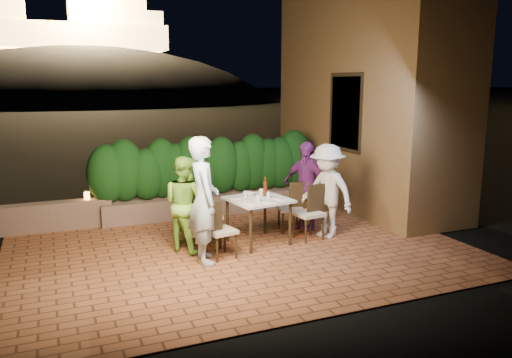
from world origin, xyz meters
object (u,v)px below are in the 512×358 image
dining_table (258,221)px  chair_right_back (290,207)px  diner_green (185,204)px  diner_white (327,191)px  diner_purple (306,186)px  chair_left_back (202,216)px  beer_bottle (265,186)px  chair_left_front (221,230)px  chair_right_front (309,212)px  parapet_lamp (87,196)px  diner_blue (204,200)px  bowl (249,194)px

dining_table → chair_right_back: 0.86m
diner_green → diner_white: (2.39, -0.23, 0.05)m
chair_right_back → diner_purple: diner_purple is taller
chair_left_back → dining_table: bearing=-23.6°
beer_bottle → chair_left_front: beer_bottle is taller
dining_table → chair_right_front: chair_right_front is taller
chair_left_front → parapet_lamp: 3.03m
diner_blue → diner_purple: diner_blue is taller
diner_purple → chair_right_back: bearing=-110.6°
diner_purple → chair_left_back: bearing=-109.0°
dining_table → bowl: bearing=102.1°
chair_right_back → diner_purple: (0.32, 0.04, 0.35)m
diner_blue → chair_right_back: bearing=-60.2°
dining_table → parapet_lamp: 3.25m
chair_right_front → diner_blue: 1.99m
diner_blue → dining_table: bearing=-61.3°
dining_table → beer_bottle: beer_bottle is taller
chair_right_front → parapet_lamp: size_ratio=6.58×
diner_green → diner_purple: size_ratio=0.95×
diner_green → parapet_lamp: bearing=0.4°
dining_table → chair_left_front: bearing=-152.0°
chair_left_back → diner_blue: (-0.15, -0.59, 0.40)m
diner_blue → bowl: bearing=-48.8°
chair_right_front → diner_green: diner_green is taller
diner_white → dining_table: bearing=-117.1°
beer_bottle → diner_green: size_ratio=0.22×
chair_right_back → diner_purple: 0.48m
chair_right_front → diner_purple: (0.24, 0.56, 0.33)m
chair_left_front → chair_right_back: bearing=15.5°
diner_green → diner_white: bearing=-128.8°
dining_table → chair_left_back: chair_left_back is taller
dining_table → diner_purple: size_ratio=0.57×
chair_left_front → chair_left_back: size_ratio=0.82×
chair_left_front → diner_green: diner_green is taller
chair_left_front → diner_blue: size_ratio=0.47×
chair_right_back → parapet_lamp: chair_right_back is taller
diner_blue → chair_right_front: bearing=-75.3°
chair_left_back → chair_right_back: chair_left_back is taller
chair_left_front → diner_purple: (1.87, 0.84, 0.36)m
chair_left_back → diner_purple: bearing=-7.3°
dining_table → bowl: 0.48m
chair_left_front → chair_right_front: size_ratio=0.94×
diner_white → chair_right_back: bearing=-160.8°
diner_green → chair_right_front: bearing=-130.1°
beer_bottle → chair_left_back: size_ratio=0.31×
chair_left_front → diner_white: bearing=-3.3°
chair_left_front → diner_blue: diner_blue is taller
chair_right_front → chair_right_back: chair_right_front is taller
chair_left_back → parapet_lamp: (-1.59, 1.95, 0.04)m
chair_right_front → parapet_lamp: chair_right_front is taller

